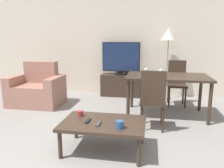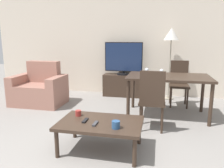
{
  "view_description": "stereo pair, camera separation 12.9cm",
  "coord_description": "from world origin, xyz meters",
  "px_view_note": "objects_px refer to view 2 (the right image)",
  "views": [
    {
      "loc": [
        0.81,
        -1.65,
        1.41
      ],
      "look_at": [
        0.17,
        1.93,
        0.65
      ],
      "focal_mm": 35.0,
      "sensor_mm": 36.0,
      "label": 1
    },
    {
      "loc": [
        0.94,
        -1.63,
        1.41
      ],
      "look_at": [
        0.17,
        1.93,
        0.65
      ],
      "focal_mm": 35.0,
      "sensor_mm": 36.0,
      "label": 2
    }
  ],
  "objects_px": {
    "wine_glass_left": "(162,72)",
    "remote_primary": "(95,124)",
    "floor_lamp": "(171,37)",
    "cup_white_near": "(116,125)",
    "tv_stand": "(123,85)",
    "tv": "(124,59)",
    "coffee_table": "(100,125)",
    "wine_glass_center": "(147,70)",
    "cup_colored_far": "(78,113)",
    "remote_secondary": "(85,120)",
    "armchair": "(39,89)",
    "dining_chair_near": "(152,98)",
    "dining_table": "(168,80)",
    "dining_chair_far": "(179,81)"
  },
  "relations": [
    {
      "from": "remote_primary",
      "to": "wine_glass_center",
      "type": "height_order",
      "value": "wine_glass_center"
    },
    {
      "from": "cup_colored_far",
      "to": "remote_primary",
      "type": "bearing_deg",
      "value": -37.96
    },
    {
      "from": "dining_chair_far",
      "to": "remote_secondary",
      "type": "xyz_separation_m",
      "value": [
        -1.31,
        -2.27,
        -0.13
      ]
    },
    {
      "from": "remote_secondary",
      "to": "wine_glass_left",
      "type": "xyz_separation_m",
      "value": [
        0.93,
        1.33,
        0.46
      ]
    },
    {
      "from": "tv_stand",
      "to": "cup_white_near",
      "type": "bearing_deg",
      "value": -82.4
    },
    {
      "from": "remote_primary",
      "to": "cup_colored_far",
      "type": "xyz_separation_m",
      "value": [
        -0.31,
        0.24,
        0.03
      ]
    },
    {
      "from": "remote_primary",
      "to": "floor_lamp",
      "type": "bearing_deg",
      "value": 70.89
    },
    {
      "from": "dining_table",
      "to": "floor_lamp",
      "type": "xyz_separation_m",
      "value": [
        0.07,
        1.21,
        0.77
      ]
    },
    {
      "from": "tv_stand",
      "to": "cup_white_near",
      "type": "relative_size",
      "value": 10.12
    },
    {
      "from": "remote_primary",
      "to": "dining_chair_far",
      "type": "bearing_deg",
      "value": 63.72
    },
    {
      "from": "armchair",
      "to": "coffee_table",
      "type": "distance_m",
      "value": 2.5
    },
    {
      "from": "tv_stand",
      "to": "remote_secondary",
      "type": "xyz_separation_m",
      "value": [
        -0.03,
        -2.78,
        0.13
      ]
    },
    {
      "from": "armchair",
      "to": "wine_glass_left",
      "type": "bearing_deg",
      "value": -8.58
    },
    {
      "from": "wine_glass_left",
      "to": "tv",
      "type": "bearing_deg",
      "value": 121.78
    },
    {
      "from": "tv_stand",
      "to": "cup_white_near",
      "type": "xyz_separation_m",
      "value": [
        0.39,
        -2.92,
        0.16
      ]
    },
    {
      "from": "dining_chair_far",
      "to": "cup_white_near",
      "type": "distance_m",
      "value": 2.57
    },
    {
      "from": "tv_stand",
      "to": "floor_lamp",
      "type": "height_order",
      "value": "floor_lamp"
    },
    {
      "from": "remote_secondary",
      "to": "wine_glass_center",
      "type": "relative_size",
      "value": 1.03
    },
    {
      "from": "wine_glass_left",
      "to": "cup_colored_far",
      "type": "bearing_deg",
      "value": -132.89
    },
    {
      "from": "cup_white_near",
      "to": "tv",
      "type": "bearing_deg",
      "value": 97.61
    },
    {
      "from": "dining_chair_near",
      "to": "cup_colored_far",
      "type": "height_order",
      "value": "dining_chair_near"
    },
    {
      "from": "floor_lamp",
      "to": "remote_primary",
      "type": "bearing_deg",
      "value": -109.11
    },
    {
      "from": "armchair",
      "to": "cup_colored_far",
      "type": "xyz_separation_m",
      "value": [
        1.49,
        -1.55,
        0.1
      ]
    },
    {
      "from": "dining_table",
      "to": "tv",
      "type": "bearing_deg",
      "value": 129.28
    },
    {
      "from": "coffee_table",
      "to": "wine_glass_center",
      "type": "relative_size",
      "value": 7.14
    },
    {
      "from": "wine_glass_left",
      "to": "remote_primary",
      "type": "bearing_deg",
      "value": -118.84
    },
    {
      "from": "coffee_table",
      "to": "dining_chair_near",
      "type": "xyz_separation_m",
      "value": [
        0.61,
        0.76,
        0.18
      ]
    },
    {
      "from": "cup_white_near",
      "to": "wine_glass_left",
      "type": "bearing_deg",
      "value": 70.99
    },
    {
      "from": "wine_glass_center",
      "to": "dining_table",
      "type": "bearing_deg",
      "value": 14.57
    },
    {
      "from": "tv_stand",
      "to": "remote_secondary",
      "type": "distance_m",
      "value": 2.79
    },
    {
      "from": "tv_stand",
      "to": "wine_glass_left",
      "type": "height_order",
      "value": "wine_glass_left"
    },
    {
      "from": "remote_primary",
      "to": "tv_stand",
      "type": "bearing_deg",
      "value": 92.44
    },
    {
      "from": "tv",
      "to": "dining_chair_near",
      "type": "relative_size",
      "value": 0.96
    },
    {
      "from": "tv_stand",
      "to": "cup_white_near",
      "type": "height_order",
      "value": "tv_stand"
    },
    {
      "from": "dining_chair_far",
      "to": "remote_primary",
      "type": "distance_m",
      "value": 2.62
    },
    {
      "from": "remote_secondary",
      "to": "cup_colored_far",
      "type": "relative_size",
      "value": 1.91
    },
    {
      "from": "wine_glass_left",
      "to": "wine_glass_center",
      "type": "xyz_separation_m",
      "value": [
        -0.26,
        0.1,
        0.0
      ]
    },
    {
      "from": "remote_secondary",
      "to": "cup_colored_far",
      "type": "height_order",
      "value": "cup_colored_far"
    },
    {
      "from": "dining_chair_far",
      "to": "floor_lamp",
      "type": "distance_m",
      "value": 1.04
    },
    {
      "from": "tv",
      "to": "floor_lamp",
      "type": "xyz_separation_m",
      "value": [
        1.1,
        -0.04,
        0.5
      ]
    },
    {
      "from": "dining_chair_far",
      "to": "cup_colored_far",
      "type": "bearing_deg",
      "value": -124.88
    },
    {
      "from": "remote_primary",
      "to": "cup_white_near",
      "type": "relative_size",
      "value": 1.56
    },
    {
      "from": "wine_glass_left",
      "to": "cup_white_near",
      "type": "bearing_deg",
      "value": -109.01
    },
    {
      "from": "remote_primary",
      "to": "wine_glass_center",
      "type": "relative_size",
      "value": 1.03
    },
    {
      "from": "floor_lamp",
      "to": "remote_secondary",
      "type": "bearing_deg",
      "value": -112.39
    },
    {
      "from": "coffee_table",
      "to": "floor_lamp",
      "type": "xyz_separation_m",
      "value": [
        0.94,
        2.71,
        1.09
      ]
    },
    {
      "from": "remote_primary",
      "to": "wine_glass_left",
      "type": "xyz_separation_m",
      "value": [
        0.77,
        1.41,
        0.46
      ]
    },
    {
      "from": "cup_white_near",
      "to": "coffee_table",
      "type": "bearing_deg",
      "value": 144.79
    },
    {
      "from": "remote_primary",
      "to": "armchair",
      "type": "bearing_deg",
      "value": 135.06
    },
    {
      "from": "cup_white_near",
      "to": "cup_colored_far",
      "type": "relative_size",
      "value": 1.22
    }
  ]
}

